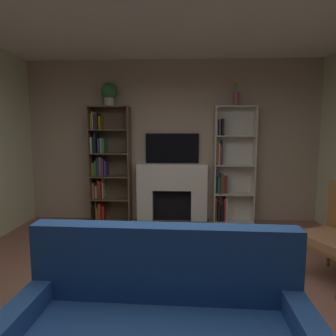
{
  "coord_description": "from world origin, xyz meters",
  "views": [
    {
      "loc": [
        0.16,
        -2.48,
        1.6
      ],
      "look_at": [
        0.0,
        1.15,
        1.16
      ],
      "focal_mm": 31.91,
      "sensor_mm": 36.0,
      "label": 1
    }
  ],
  "objects_px": {
    "fireplace": "(172,191)",
    "bookshelf_left": "(106,166)",
    "coffee_table": "(166,280)",
    "vase_with_flowers": "(236,97)",
    "tv": "(172,148)",
    "bookshelf_right": "(229,170)",
    "potted_plant": "(109,93)"
  },
  "relations": [
    {
      "from": "fireplace",
      "to": "coffee_table",
      "type": "bearing_deg",
      "value": -89.2
    },
    {
      "from": "fireplace",
      "to": "coffee_table",
      "type": "relative_size",
      "value": 1.61
    },
    {
      "from": "vase_with_flowers",
      "to": "tv",
      "type": "bearing_deg",
      "value": 173.73
    },
    {
      "from": "fireplace",
      "to": "vase_with_flowers",
      "type": "distance_m",
      "value": 1.95
    },
    {
      "from": "fireplace",
      "to": "coffee_table",
      "type": "xyz_separation_m",
      "value": [
        0.04,
        -2.82,
        -0.21
      ]
    },
    {
      "from": "tv",
      "to": "vase_with_flowers",
      "type": "xyz_separation_m",
      "value": [
        1.09,
        -0.12,
        0.87
      ]
    },
    {
      "from": "bookshelf_right",
      "to": "coffee_table",
      "type": "xyz_separation_m",
      "value": [
        -0.97,
        -2.86,
        -0.59
      ]
    },
    {
      "from": "bookshelf_right",
      "to": "potted_plant",
      "type": "bearing_deg",
      "value": -178.41
    },
    {
      "from": "fireplace",
      "to": "bookshelf_left",
      "type": "distance_m",
      "value": 1.25
    },
    {
      "from": "bookshelf_left",
      "to": "vase_with_flowers",
      "type": "xyz_separation_m",
      "value": [
        2.26,
        -0.03,
        1.19
      ]
    },
    {
      "from": "coffee_table",
      "to": "tv",
      "type": "bearing_deg",
      "value": 90.77
    },
    {
      "from": "bookshelf_left",
      "to": "bookshelf_right",
      "type": "height_order",
      "value": "same"
    },
    {
      "from": "vase_with_flowers",
      "to": "coffee_table",
      "type": "relative_size",
      "value": 0.52
    },
    {
      "from": "bookshelf_right",
      "to": "vase_with_flowers",
      "type": "distance_m",
      "value": 1.25
    },
    {
      "from": "bookshelf_right",
      "to": "fireplace",
      "type": "bearing_deg",
      "value": -177.96
    },
    {
      "from": "bookshelf_right",
      "to": "potted_plant",
      "type": "height_order",
      "value": "potted_plant"
    },
    {
      "from": "bookshelf_left",
      "to": "tv",
      "type": "bearing_deg",
      "value": 4.53
    },
    {
      "from": "fireplace",
      "to": "potted_plant",
      "type": "distance_m",
      "value": 2.03
    },
    {
      "from": "bookshelf_left",
      "to": "potted_plant",
      "type": "bearing_deg",
      "value": -16.77
    },
    {
      "from": "fireplace",
      "to": "tv",
      "type": "height_order",
      "value": "tv"
    },
    {
      "from": "fireplace",
      "to": "bookshelf_left",
      "type": "bearing_deg",
      "value": 179.78
    },
    {
      "from": "tv",
      "to": "bookshelf_right",
      "type": "bearing_deg",
      "value": -3.53
    },
    {
      "from": "tv",
      "to": "coffee_table",
      "type": "distance_m",
      "value": 3.07
    },
    {
      "from": "fireplace",
      "to": "bookshelf_left",
      "type": "xyz_separation_m",
      "value": [
        -1.18,
        0.0,
        0.43
      ]
    },
    {
      "from": "bookshelf_left",
      "to": "coffee_table",
      "type": "xyz_separation_m",
      "value": [
        1.22,
        -2.82,
        -0.65
      ]
    },
    {
      "from": "bookshelf_left",
      "to": "coffee_table",
      "type": "relative_size",
      "value": 2.45
    },
    {
      "from": "bookshelf_right",
      "to": "vase_with_flowers",
      "type": "relative_size",
      "value": 4.72
    },
    {
      "from": "potted_plant",
      "to": "bookshelf_right",
      "type": "bearing_deg",
      "value": 1.59
    },
    {
      "from": "fireplace",
      "to": "bookshelf_right",
      "type": "relative_size",
      "value": 0.66
    },
    {
      "from": "potted_plant",
      "to": "vase_with_flowers",
      "type": "height_order",
      "value": "vase_with_flowers"
    },
    {
      "from": "fireplace",
      "to": "bookshelf_right",
      "type": "distance_m",
      "value": 1.07
    },
    {
      "from": "bookshelf_left",
      "to": "bookshelf_right",
      "type": "xyz_separation_m",
      "value": [
        2.18,
        0.03,
        -0.06
      ]
    }
  ]
}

